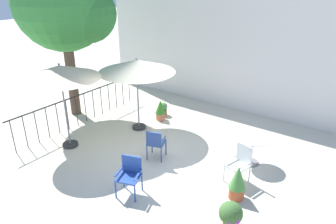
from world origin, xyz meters
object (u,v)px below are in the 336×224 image
patio_chair_1 (155,142)px  potted_plant_2 (163,108)px  patio_chair_0 (130,173)px  potted_plant_4 (160,110)px  patio_umbrella_0 (60,73)px  patio_chair_2 (240,161)px  shade_tree (64,3)px  potted_plant_1 (231,215)px  cafe_table_0 (252,146)px  patio_umbrella_1 (137,66)px  potted_plant_0 (238,182)px

patio_chair_1 → potted_plant_2: (-1.56, 2.45, -0.27)m
patio_chair_0 → potted_plant_2: size_ratio=1.92×
potted_plant_2 → potted_plant_4: (0.17, -0.39, 0.13)m
potted_plant_4 → patio_umbrella_0: bearing=-109.7°
patio_chair_2 → potted_plant_4: patio_chair_2 is taller
patio_umbrella_0 → potted_plant_2: 3.98m
shade_tree → potted_plant_4: size_ratio=7.45×
potted_plant_1 → potted_plant_4: 5.23m
potted_plant_4 → shade_tree: bearing=-154.8°
cafe_table_0 → potted_plant_2: (-3.71, 1.16, -0.27)m
potted_plant_1 → potted_plant_2: potted_plant_1 is taller
patio_umbrella_0 → potted_plant_4: size_ratio=3.48×
patio_chair_1 → patio_chair_2: patio_chair_2 is taller
cafe_table_0 → patio_chair_1: size_ratio=0.96×
patio_chair_2 → potted_plant_1: bearing=-71.8°
shade_tree → potted_plant_2: size_ratio=11.48×
patio_chair_1 → patio_umbrella_1: bearing=143.8°
patio_chair_2 → potted_plant_1: (0.52, -1.57, -0.20)m
cafe_table_0 → patio_chair_0: 3.26m
cafe_table_0 → potted_plant_1: cafe_table_0 is taller
potted_plant_2 → patio_chair_1: bearing=-57.6°
patio_chair_2 → patio_chair_1: bearing=-169.7°
cafe_table_0 → patio_chair_1: 2.51m
patio_umbrella_0 → patio_chair_1: size_ratio=2.85×
patio_chair_1 → potted_plant_1: (2.73, -1.16, -0.18)m
potted_plant_1 → potted_plant_2: (-4.29, 3.62, -0.09)m
patio_umbrella_0 → patio_chair_1: (2.45, 0.89, -1.69)m
patio_chair_1 → shade_tree: bearing=169.3°
patio_umbrella_1 → potted_plant_2: 2.24m
patio_umbrella_0 → patio_chair_1: patio_umbrella_0 is taller
patio_umbrella_1 → patio_chair_0: 3.60m
patio_chair_0 → potted_plant_2: patio_chair_0 is taller
patio_umbrella_1 → potted_plant_2: size_ratio=5.10×
potted_plant_2 → potted_plant_4: size_ratio=0.65×
cafe_table_0 → potted_plant_4: 3.63m
shade_tree → patio_chair_0: bearing=-26.2°
patio_umbrella_1 → patio_chair_1: size_ratio=2.71×
shade_tree → patio_umbrella_0: shade_tree is taller
patio_umbrella_0 → potted_plant_1: (5.18, -0.27, -1.87)m
shade_tree → patio_chair_2: (6.34, -0.37, -3.24)m
patio_umbrella_0 → patio_chair_0: size_ratio=2.79×
cafe_table_0 → patio_chair_1: (-2.15, -1.30, -0.00)m
patio_chair_1 → patio_umbrella_0: bearing=-160.0°
patio_chair_0 → patio_umbrella_0: bearing=169.0°
patio_umbrella_0 → cafe_table_0: bearing=25.5°
potted_plant_2 → potted_plant_4: 0.44m
patio_chair_0 → potted_plant_4: bearing=116.9°
potted_plant_1 → patio_chair_1: bearing=157.0°
patio_umbrella_0 → potted_plant_2: (0.90, 3.35, -1.96)m
shade_tree → potted_plant_0: size_ratio=6.47×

